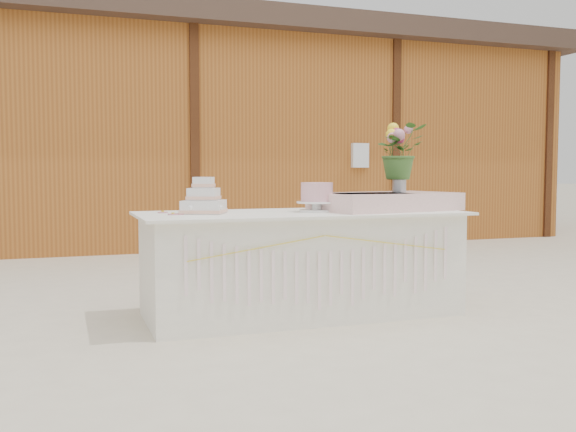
# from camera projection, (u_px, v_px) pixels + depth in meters

# --- Properties ---
(ground) EXTENTS (80.00, 80.00, 0.00)m
(ground) POSITION_uv_depth(u_px,v_px,m) (301.00, 314.00, 4.81)
(ground) COLOR beige
(ground) RESTS_ON ground
(barn) EXTENTS (12.60, 4.60, 3.30)m
(barn) POSITION_uv_depth(u_px,v_px,m) (169.00, 134.00, 10.33)
(barn) COLOR #9C5A20
(barn) RESTS_ON ground
(cake_table) EXTENTS (2.40, 1.00, 0.77)m
(cake_table) POSITION_uv_depth(u_px,v_px,m) (302.00, 263.00, 4.78)
(cake_table) COLOR silver
(cake_table) RESTS_ON ground
(wedding_cake) EXTENTS (0.39, 0.39, 0.26)m
(wedding_cake) POSITION_uv_depth(u_px,v_px,m) (204.00, 201.00, 4.56)
(wedding_cake) COLOR white
(wedding_cake) RESTS_ON cake_table
(pink_cake_stand) EXTENTS (0.30, 0.30, 0.22)m
(pink_cake_stand) POSITION_uv_depth(u_px,v_px,m) (317.00, 195.00, 4.77)
(pink_cake_stand) COLOR white
(pink_cake_stand) RESTS_ON cake_table
(satin_runner) EXTENTS (1.17, 0.81, 0.14)m
(satin_runner) POSITION_uv_depth(u_px,v_px,m) (385.00, 201.00, 4.96)
(satin_runner) COLOR #FFD3CD
(satin_runner) RESTS_ON cake_table
(flower_vase) EXTENTS (0.11, 0.11, 0.15)m
(flower_vase) POSITION_uv_depth(u_px,v_px,m) (399.00, 183.00, 5.05)
(flower_vase) COLOR #AFAFB3
(flower_vase) RESTS_ON satin_runner
(bouquet) EXTENTS (0.43, 0.38, 0.44)m
(bouquet) POSITION_uv_depth(u_px,v_px,m) (399.00, 145.00, 5.03)
(bouquet) COLOR #396327
(bouquet) RESTS_ON flower_vase
(loose_flowers) EXTENTS (0.27, 0.38, 0.02)m
(loose_flowers) POSITION_uv_depth(u_px,v_px,m) (170.00, 212.00, 4.58)
(loose_flowers) COLOR #CB7C8C
(loose_flowers) RESTS_ON cake_table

